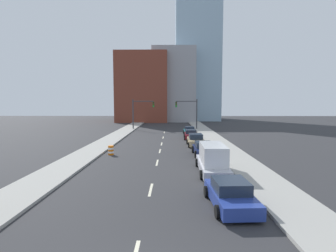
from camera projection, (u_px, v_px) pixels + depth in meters
sidewalk_left at (131, 127)px, 55.98m from camera, size 3.10×98.26×0.18m
sidewalk_right at (200, 127)px, 55.79m from camera, size 3.10×98.26×0.18m
lane_stripe_at_9m at (151, 190)px, 16.11m from camera, size 0.16×2.40×0.01m
lane_stripe_at_16m at (157, 163)px, 23.37m from camera, size 0.16×2.40×0.01m
lane_stripe_at_22m at (160, 151)px, 28.99m from camera, size 0.16×2.40×0.01m
lane_stripe_at_27m at (162, 144)px, 34.03m from camera, size 0.16×2.40×0.01m
lane_stripe_at_33m at (163, 137)px, 40.32m from camera, size 0.16×2.40×0.01m
lane_stripe_at_40m at (164, 132)px, 47.16m from camera, size 0.16×2.40×0.01m
building_brick_left at (143, 88)px, 76.24m from camera, size 14.00×16.00×19.03m
building_office_center at (174, 86)px, 80.05m from camera, size 12.00×20.00×20.62m
building_glass_right at (196, 55)px, 83.03m from camera, size 13.00×20.00×41.13m
traffic_signal_left at (139, 110)px, 52.08m from camera, size 4.37×0.35×6.03m
traffic_signal_right at (190, 110)px, 51.95m from camera, size 4.37×0.35×6.03m
traffic_barrel at (111, 150)px, 26.84m from camera, size 0.56×0.56×0.95m
sedan_blue at (230, 194)px, 13.48m from camera, size 2.37×4.56×1.39m
box_truck_silver at (213, 159)px, 19.87m from camera, size 2.28×6.18×2.21m
sedan_navy at (204, 149)px, 26.70m from camera, size 2.21×4.47×1.36m
sedan_tan at (196, 140)px, 32.54m from camera, size 2.14×4.53×1.49m
sedan_maroon at (191, 135)px, 38.89m from camera, size 2.13×4.56×1.35m
sedan_teal at (189, 131)px, 43.92m from camera, size 2.03×4.22×1.36m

